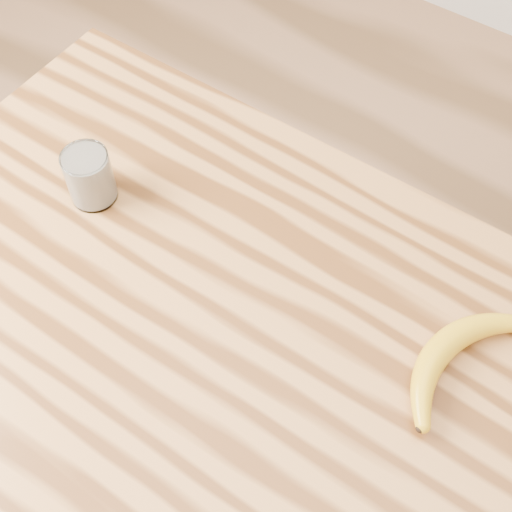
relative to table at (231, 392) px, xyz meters
The scene contains 4 objects.
room 0.58m from the table, ahead, with size 4.04×4.04×2.70m.
table is the anchor object (origin of this frame).
smoothie_glass 0.39m from the table, 162.61° to the left, with size 0.07×0.07×0.09m.
banana 0.33m from the table, 35.61° to the left, with size 0.12×0.32×0.04m, color gold, non-canonical shape.
Camera 1 is at (0.27, -0.32, 1.78)m, focal length 50.00 mm.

